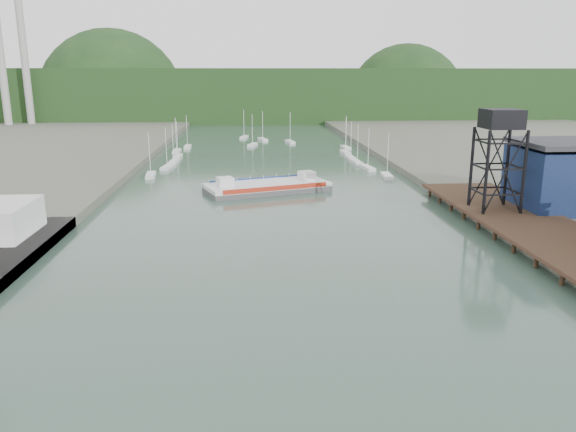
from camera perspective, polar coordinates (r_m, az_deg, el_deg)
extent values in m
cube|color=black|center=(86.63, 24.77, -1.51)|extent=(14.00, 70.00, 0.50)
cylinder|color=black|center=(84.21, 21.11, -2.35)|extent=(0.60, 0.60, 2.20)
cylinder|color=black|center=(91.80, 19.52, 4.14)|extent=(0.50, 0.50, 13.00)
cylinder|color=black|center=(94.35, 22.87, 4.09)|extent=(0.50, 0.50, 13.00)
cylinder|color=black|center=(97.25, 18.14, 4.78)|extent=(0.50, 0.50, 13.00)
cylinder|color=black|center=(99.66, 21.35, 4.73)|extent=(0.50, 0.50, 13.00)
cube|color=black|center=(94.81, 20.89, 9.21)|extent=(5.50, 5.50, 3.00)
cube|color=silver|center=(135.79, -13.77, 4.04)|extent=(2.67, 7.65, 0.90)
cube|color=silver|center=(146.55, -12.17, 4.85)|extent=(2.81, 7.67, 0.90)
cube|color=silver|center=(155.15, -11.52, 5.39)|extent=(2.35, 7.59, 0.90)
cube|color=silver|center=(164.89, -11.12, 5.92)|extent=(2.01, 7.50, 0.90)
cube|color=silver|center=(177.16, -11.24, 6.48)|extent=(2.00, 7.50, 0.90)
cube|color=silver|center=(186.58, -10.17, 6.91)|extent=(2.16, 7.54, 0.90)
cube|color=silver|center=(132.96, 10.02, 4.02)|extent=(2.53, 7.62, 0.90)
cube|color=silver|center=(143.50, 8.11, 4.84)|extent=(2.76, 7.67, 0.90)
cube|color=silver|center=(151.80, 7.05, 5.38)|extent=(2.22, 7.56, 0.90)
cube|color=silver|center=(160.50, 6.37, 5.88)|extent=(2.18, 7.54, 0.90)
cube|color=silver|center=(171.38, 5.85, 6.42)|extent=(2.46, 7.61, 0.90)
cube|color=silver|center=(183.08, 5.88, 6.92)|extent=(2.48, 7.61, 0.90)
cube|color=silver|center=(189.33, -3.62, 7.21)|extent=(3.78, 7.76, 0.90)
cube|color=silver|center=(197.81, 0.22, 7.54)|extent=(3.31, 7.74, 0.90)
cube|color=silver|center=(205.28, -2.59, 7.77)|extent=(3.76, 7.76, 0.90)
cube|color=silver|center=(213.18, -4.48, 7.98)|extent=(3.40, 7.74, 0.90)
cylinder|color=#9A9A95|center=(278.73, -27.15, 14.08)|extent=(3.20, 3.20, 60.00)
cylinder|color=#9A9A95|center=(280.48, -25.20, 14.28)|extent=(3.20, 3.20, 60.00)
cube|color=#183216|center=(328.14, -3.32, 12.22)|extent=(500.00, 120.00, 28.00)
sphere|color=#183216|center=(336.85, -17.30, 10.99)|extent=(80.00, 80.00, 80.00)
sphere|color=#183216|center=(351.32, 11.80, 11.11)|extent=(70.00, 70.00, 70.00)
cube|color=#49494B|center=(115.35, -2.12, 2.76)|extent=(26.75, 17.58, 0.99)
cube|color=silver|center=(115.17, -2.13, 3.19)|extent=(26.75, 17.58, 0.80)
cube|color=#AB2613|center=(110.55, -1.18, 2.84)|extent=(20.71, 7.35, 0.89)
cube|color=navy|center=(119.75, -3.00, 3.71)|extent=(20.71, 7.35, 0.89)
cube|color=silver|center=(112.10, -6.41, 3.43)|extent=(3.80, 3.80, 1.99)
cube|color=silver|center=(118.42, 1.92, 4.09)|extent=(3.80, 3.80, 1.99)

